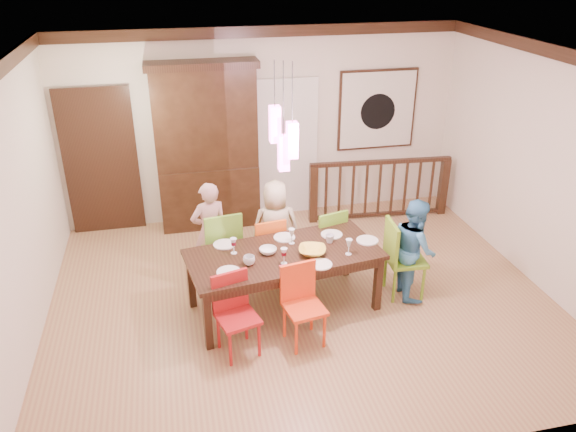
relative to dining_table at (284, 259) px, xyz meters
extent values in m
plane|color=#A06F4D|center=(0.25, 0.15, -0.67)|extent=(6.00, 6.00, 0.00)
plane|color=white|center=(0.25, 0.15, 2.23)|extent=(6.00, 6.00, 0.00)
plane|color=beige|center=(0.25, 2.65, 0.78)|extent=(6.00, 0.00, 6.00)
plane|color=beige|center=(-2.75, 0.15, 0.78)|extent=(0.00, 5.00, 5.00)
plane|color=beige|center=(3.25, 0.15, 0.78)|extent=(0.00, 5.00, 5.00)
cube|color=black|center=(-2.15, 2.60, 0.38)|extent=(1.04, 0.07, 2.24)
cube|color=silver|center=(0.60, 2.62, 0.38)|extent=(0.97, 0.05, 2.22)
cube|color=black|center=(2.05, 2.62, 0.93)|extent=(1.25, 0.04, 1.25)
cube|color=silver|center=(2.05, 2.60, 0.93)|extent=(1.18, 0.02, 1.18)
cylinder|color=black|center=(2.05, 2.58, 0.91)|extent=(0.56, 0.01, 0.56)
cube|color=#FF4CB7|center=(-0.08, 0.05, 1.58)|extent=(0.11, 0.11, 0.38)
cylinder|color=black|center=(-0.08, 0.05, 2.00)|extent=(0.01, 0.01, 0.46)
cube|color=#FF4CB7|center=(0.08, -0.05, 1.43)|extent=(0.11, 0.11, 0.38)
cylinder|color=black|center=(0.08, -0.05, 1.93)|extent=(0.01, 0.01, 0.61)
cube|color=#FF4CB7|center=(0.00, 0.00, 1.28)|extent=(0.11, 0.11, 0.38)
cylinder|color=black|center=(0.00, 0.00, 1.85)|extent=(0.01, 0.01, 0.76)
cube|color=black|center=(0.00, 0.00, 0.06)|extent=(2.31, 1.30, 0.05)
cube|color=black|center=(-1.01, 0.42, -0.32)|extent=(0.09, 0.09, 0.70)
cube|color=black|center=(1.01, 0.42, -0.32)|extent=(0.09, 0.09, 0.70)
cube|color=black|center=(-1.01, -0.42, -0.32)|extent=(0.09, 0.09, 0.70)
cube|color=black|center=(1.01, -0.42, -0.32)|extent=(0.09, 0.09, 0.70)
cube|color=black|center=(0.00, 0.44, -0.02)|extent=(1.97, 0.33, 0.10)
cube|color=black|center=(0.00, -0.44, -0.02)|extent=(1.97, 0.33, 0.10)
cube|color=#71B735|center=(-0.65, 0.75, -0.18)|extent=(0.52, 0.52, 0.04)
cube|color=#71B735|center=(-0.65, 0.75, 0.10)|extent=(0.46, 0.10, 0.51)
cylinder|color=#71B735|center=(-0.84, 0.56, -0.43)|extent=(0.04, 0.04, 0.48)
cylinder|color=#71B735|center=(-0.46, 0.56, -0.43)|extent=(0.04, 0.04, 0.48)
cylinder|color=#71B735|center=(-0.84, 0.93, -0.43)|extent=(0.04, 0.04, 0.48)
cylinder|color=#71B735|center=(-0.46, 0.93, -0.43)|extent=(0.04, 0.04, 0.48)
cube|color=#E55B18|center=(-0.08, 0.72, -0.24)|extent=(0.45, 0.45, 0.04)
cube|color=#E55B18|center=(-0.08, 0.72, -0.01)|extent=(0.40, 0.09, 0.44)
cylinder|color=#E55B18|center=(-0.24, 0.56, -0.46)|extent=(0.03, 0.03, 0.42)
cylinder|color=#E55B18|center=(0.09, 0.56, -0.46)|extent=(0.03, 0.03, 0.42)
cylinder|color=#E55B18|center=(-0.24, 0.88, -0.46)|extent=(0.03, 0.03, 0.42)
cylinder|color=#E55B18|center=(0.09, 0.88, -0.46)|extent=(0.03, 0.03, 0.42)
cube|color=#6CAA29|center=(0.71, 0.74, -0.23)|extent=(0.50, 0.50, 0.04)
cube|color=#6CAA29|center=(0.71, 0.74, 0.01)|extent=(0.41, 0.15, 0.45)
cylinder|color=#6CAA29|center=(0.54, 0.57, -0.45)|extent=(0.04, 0.04, 0.43)
cylinder|color=#6CAA29|center=(0.87, 0.57, -0.45)|extent=(0.04, 0.04, 0.43)
cylinder|color=#6CAA29|center=(0.54, 0.91, -0.45)|extent=(0.04, 0.04, 0.43)
cylinder|color=#6CAA29|center=(0.87, 0.91, -0.45)|extent=(0.04, 0.04, 0.43)
cube|color=#AA1718|center=(-0.64, -0.69, -0.24)|extent=(0.49, 0.49, 0.04)
cube|color=#AA1718|center=(-0.64, -0.69, 0.00)|extent=(0.40, 0.14, 0.44)
cylinder|color=#AA1718|center=(-0.80, -0.86, -0.46)|extent=(0.03, 0.03, 0.42)
cylinder|color=#AA1718|center=(-0.48, -0.86, -0.46)|extent=(0.03, 0.03, 0.42)
cylinder|color=#AA1718|center=(-0.80, -0.53, -0.46)|extent=(0.03, 0.03, 0.42)
cylinder|color=#AA1718|center=(-0.48, -0.53, -0.46)|extent=(0.03, 0.03, 0.42)
cube|color=#EB3F17|center=(0.08, -0.68, -0.24)|extent=(0.47, 0.47, 0.04)
cube|color=#EB3F17|center=(0.08, -0.68, 0.00)|extent=(0.40, 0.11, 0.44)
cylinder|color=#EB3F17|center=(-0.09, -0.84, -0.46)|extent=(0.03, 0.03, 0.42)
cylinder|color=#EB3F17|center=(0.24, -0.84, -0.46)|extent=(0.03, 0.03, 0.42)
cylinder|color=#EB3F17|center=(-0.09, -0.51, -0.46)|extent=(0.03, 0.03, 0.42)
cylinder|color=#EB3F17|center=(0.24, -0.51, -0.46)|extent=(0.03, 0.03, 0.42)
cube|color=#6B9D21|center=(1.50, -0.02, -0.19)|extent=(0.48, 0.48, 0.04)
cube|color=#6B9D21|center=(1.50, -0.02, 0.07)|extent=(0.08, 0.45, 0.49)
cylinder|color=#6B9D21|center=(1.32, -0.20, -0.44)|extent=(0.04, 0.04, 0.47)
cylinder|color=#6B9D21|center=(1.68, -0.20, -0.44)|extent=(0.04, 0.04, 0.47)
cylinder|color=#6B9D21|center=(1.32, 0.16, -0.44)|extent=(0.04, 0.04, 0.47)
cylinder|color=#6B9D21|center=(1.68, 0.16, -0.44)|extent=(0.04, 0.04, 0.47)
cube|color=black|center=(-0.63, 2.43, -0.20)|extent=(1.47, 0.44, 0.94)
cube|color=black|center=(-0.63, 2.45, 1.01)|extent=(1.47, 0.40, 1.47)
cube|color=black|center=(-0.63, 2.64, 1.01)|extent=(1.26, 0.02, 1.26)
cube|color=black|center=(-0.63, 2.45, 1.76)|extent=(1.57, 0.44, 0.10)
cube|color=black|center=(0.92, 2.10, -0.21)|extent=(0.13, 0.13, 0.92)
cube|color=black|center=(3.02, 2.10, -0.21)|extent=(0.13, 0.13, 0.92)
cube|color=black|center=(1.97, 2.10, 0.26)|extent=(2.22, 0.24, 0.06)
cube|color=black|center=(1.97, 2.10, -0.62)|extent=(2.10, 0.21, 0.05)
imported|color=beige|center=(-0.77, 0.90, -0.01)|extent=(0.54, 0.42, 1.31)
imported|color=#C3B693|center=(0.07, 0.85, -0.03)|extent=(0.66, 0.46, 1.28)
imported|color=#438ABE|center=(1.59, -0.03, -0.04)|extent=(0.53, 0.66, 1.26)
imported|color=yellow|center=(0.31, -0.09, 0.12)|extent=(0.38, 0.38, 0.08)
imported|color=white|center=(-0.18, 0.03, 0.11)|extent=(0.25, 0.25, 0.06)
imported|color=silver|center=(-0.43, -0.18, 0.13)|extent=(0.15, 0.15, 0.10)
imported|color=silver|center=(0.58, 0.12, 0.13)|extent=(0.12, 0.12, 0.10)
cylinder|color=white|center=(-0.64, 0.33, 0.09)|extent=(0.26, 0.26, 0.01)
cylinder|color=white|center=(0.08, 0.35, 0.09)|extent=(0.26, 0.26, 0.01)
cylinder|color=white|center=(0.65, 0.30, 0.09)|extent=(0.26, 0.26, 0.01)
cylinder|color=white|center=(-0.67, -0.29, 0.09)|extent=(0.26, 0.26, 0.01)
cylinder|color=white|center=(0.33, -0.35, 0.09)|extent=(0.26, 0.26, 0.01)
cylinder|color=white|center=(1.02, 0.06, 0.09)|extent=(0.26, 0.26, 0.01)
cube|color=#D83359|center=(-0.03, -0.35, 0.09)|extent=(0.18, 0.14, 0.01)
camera|label=1|loc=(-1.16, -5.45, 3.25)|focal=35.00mm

